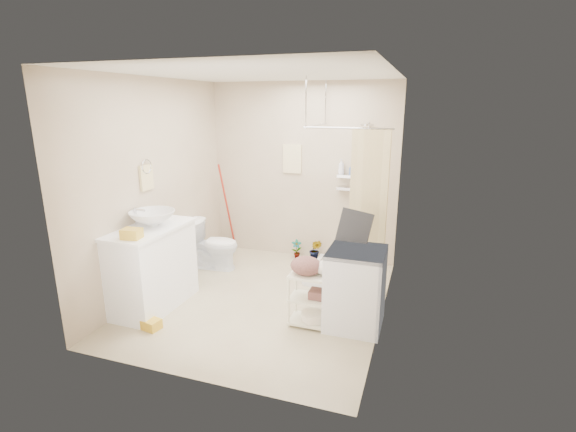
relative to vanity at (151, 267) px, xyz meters
name	(u,v)px	position (x,y,z in m)	size (l,w,h in m)	color
floor	(263,299)	(1.16, 0.55, -0.48)	(3.20, 3.20, 0.00)	#C1B490
ceiling	(260,73)	(1.16, 0.55, 2.12)	(2.80, 3.20, 0.04)	silver
wall_back	(302,173)	(1.16, 2.15, 0.82)	(2.80, 0.04, 2.60)	#C3B197
wall_front	(184,236)	(1.16, -1.05, 0.82)	(2.80, 0.04, 2.60)	#C3B197
wall_left	(156,187)	(-0.24, 0.55, 0.82)	(0.04, 3.20, 2.60)	#C3B197
wall_right	(388,204)	(2.56, 0.55, 0.82)	(0.04, 3.20, 2.60)	#C3B197
vanity	(151,267)	(0.00, 0.00, 0.00)	(0.61, 1.09, 0.96)	white
sink	(152,218)	(0.03, 0.07, 0.57)	(0.51, 0.51, 0.17)	silver
counter_basket	(132,234)	(0.10, -0.39, 0.53)	(0.19, 0.15, 0.11)	gold
floor_basket	(151,322)	(0.29, -0.46, -0.40)	(0.28, 0.21, 0.15)	gold
toilet	(214,244)	(0.12, 1.26, -0.12)	(0.40, 0.70, 0.71)	white
mop	(224,208)	(-0.07, 1.98, 0.22)	(0.13, 0.13, 1.40)	#A42417
potted_plant_a	(297,249)	(1.13, 1.99, -0.33)	(0.15, 0.10, 0.29)	brown
potted_plant_b	(315,250)	(1.43, 1.98, -0.31)	(0.19, 0.15, 0.34)	brown
hanging_towel	(292,159)	(1.01, 2.13, 1.02)	(0.28, 0.03, 0.42)	beige
towel_ring	(146,176)	(-0.22, 0.35, 0.99)	(0.04, 0.22, 0.34)	beige
tp_holder	(165,231)	(-0.20, 0.60, 0.24)	(0.08, 0.12, 0.14)	white
shower	(352,201)	(2.01, 1.60, 0.57)	(1.10, 1.10, 2.10)	silver
shampoo_bottle_a	(341,167)	(1.76, 2.07, 0.95)	(0.08, 0.08, 0.22)	silver
shampoo_bottle_b	(352,169)	(1.91, 2.06, 0.92)	(0.07, 0.07, 0.16)	#405EA4
washing_machine	(355,288)	(2.30, 0.31, -0.06)	(0.58, 0.60, 0.85)	silver
laundry_rack	(314,295)	(1.89, 0.16, -0.13)	(0.50, 0.30, 0.70)	#EDE9CC
ironing_board	(345,263)	(2.15, 0.49, 0.14)	(0.35, 0.10, 1.23)	black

